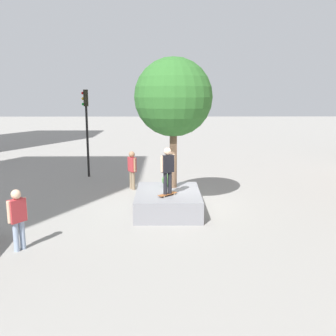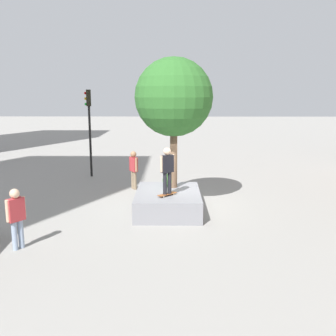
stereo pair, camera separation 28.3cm
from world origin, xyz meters
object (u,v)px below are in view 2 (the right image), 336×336
planter_ledge (168,201)px  bystander_watching (134,167)px  pedestrian_crossing (16,215)px  plaza_tree (174,98)px  traffic_light_corner (89,118)px  skateboarder (167,168)px  skateboard (167,194)px

planter_ledge → bystander_watching: bearing=25.6°
pedestrian_crossing → plaza_tree: bearing=-46.5°
plaza_tree → pedestrian_crossing: bearing=133.5°
pedestrian_crossing → traffic_light_corner: bearing=-0.3°
pedestrian_crossing → bystander_watching: bearing=-20.7°
planter_ledge → bystander_watching: size_ratio=1.78×
traffic_light_corner → pedestrian_crossing: (-9.73, 0.04, -2.10)m
skateboarder → bystander_watching: (3.98, 1.60, -0.77)m
skateboarder → pedestrian_crossing: 5.22m
plaza_tree → skateboarder: size_ratio=2.97×
skateboard → pedestrian_crossing: 5.17m
skateboard → traffic_light_corner: traffic_light_corner is taller
bystander_watching → pedestrian_crossing: bystander_watching is taller
planter_ledge → bystander_watching: (3.39, 1.62, 0.64)m
planter_ledge → skateboarder: 1.54m
traffic_light_corner → plaza_tree: bearing=-141.3°
skateboarder → bystander_watching: bearing=21.9°
plaza_tree → skateboard: bearing=169.6°
planter_ledge → pedestrian_crossing: 5.58m
skateboarder → plaza_tree: bearing=-10.4°
pedestrian_crossing → skateboard: bearing=-54.9°
skateboarder → bystander_watching: size_ratio=0.93×
skateboarder → traffic_light_corner: traffic_light_corner is taller
plaza_tree → traffic_light_corner: (5.50, 4.41, -1.11)m
skateboarder → bystander_watching: 4.36m
traffic_light_corner → skateboard: bearing=-148.3°
planter_ledge → bystander_watching: 3.81m
traffic_light_corner → skateboarder: bearing=-148.3°
skateboarder → traffic_light_corner: size_ratio=0.36×
plaza_tree → bystander_watching: size_ratio=2.78×
skateboarder → planter_ledge: bearing=-2.1°
plaza_tree → skateboard: (-1.26, 0.23, -3.40)m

